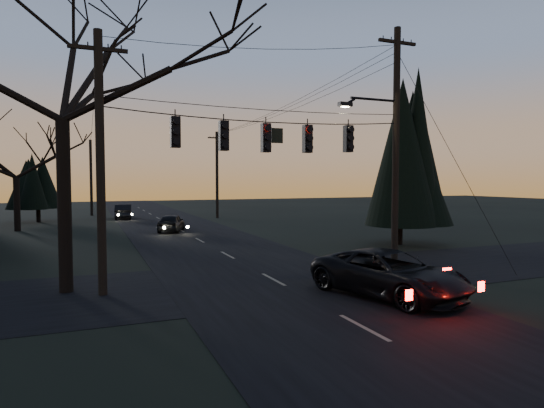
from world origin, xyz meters
name	(u,v)px	position (x,y,z in m)	size (l,w,h in m)	color
ground_plane	(495,398)	(0.00, 0.00, 0.00)	(160.00, 160.00, 0.00)	black
main_road	(208,245)	(0.00, 20.00, 0.01)	(8.00, 120.00, 0.02)	black
cross_road	(273,280)	(0.00, 10.00, 0.01)	(60.00, 7.00, 0.02)	black
utility_pole_right	(394,269)	(5.50, 10.00, 0.00)	(5.00, 0.30, 10.00)	black
utility_pole_left	(103,295)	(-6.00, 10.00, 0.00)	(1.80, 0.30, 8.50)	black
utility_pole_far_r	(217,218)	(5.50, 38.00, 0.00)	(1.80, 0.30, 8.50)	black
utility_pole_far_l	(92,216)	(-6.00, 46.00, 0.00)	(0.30, 0.30, 8.00)	black
span_signal_assembly	(267,137)	(-0.24, 10.00, 5.34)	(11.50, 0.44, 1.47)	black
bare_tree_left	(61,50)	(-7.12, 10.89, 7.97)	(11.25, 11.25, 11.39)	black
evergreen_right	(401,159)	(10.35, 15.90, 4.97)	(4.18, 4.18, 8.74)	black
bare_tree_dist	(15,156)	(-11.21, 32.29, 5.50)	(6.82, 6.82, 7.87)	black
evergreen_dist	(38,183)	(-10.48, 39.69, 3.49)	(3.63, 3.63, 5.80)	black
suv_near	(389,274)	(2.50, 6.34, 0.73)	(2.43, 5.28, 1.47)	black
sedan_oncoming_a	(171,223)	(-0.80, 27.51, 0.65)	(1.53, 3.80, 1.30)	black
sedan_oncoming_b	(123,212)	(-3.20, 40.51, 0.70)	(1.49, 4.27, 1.41)	black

